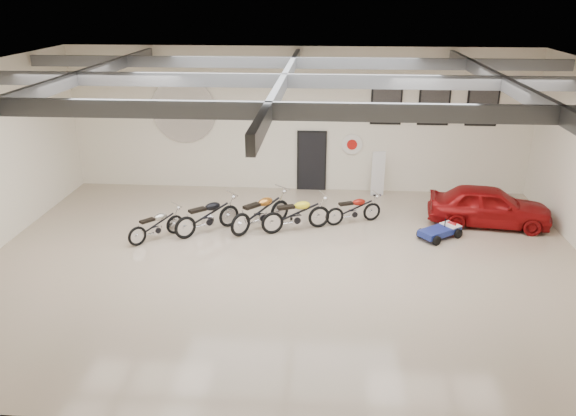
# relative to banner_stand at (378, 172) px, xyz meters

# --- Properties ---
(floor) EXTENTS (16.00, 12.00, 0.01)m
(floor) POSITION_rel_banner_stand_xyz_m (-2.82, -5.50, -0.84)
(floor) COLOR tan
(floor) RESTS_ON ground
(ceiling) EXTENTS (16.00, 12.00, 0.01)m
(ceiling) POSITION_rel_banner_stand_xyz_m (-2.82, -5.50, 4.16)
(ceiling) COLOR slate
(ceiling) RESTS_ON back_wall
(back_wall) EXTENTS (16.00, 0.02, 5.00)m
(back_wall) POSITION_rel_banner_stand_xyz_m (-2.82, 0.50, 1.66)
(back_wall) COLOR #EFE6CE
(back_wall) RESTS_ON floor
(ceiling_beams) EXTENTS (15.80, 11.80, 0.32)m
(ceiling_beams) POSITION_rel_banner_stand_xyz_m (-2.82, -5.50, 3.91)
(ceiling_beams) COLOR #595C60
(ceiling_beams) RESTS_ON ceiling
(door) EXTENTS (0.92, 0.08, 2.10)m
(door) POSITION_rel_banner_stand_xyz_m (-2.32, 0.45, 0.21)
(door) COLOR black
(door) RESTS_ON back_wall
(logo_plaque) EXTENTS (2.30, 0.06, 1.16)m
(logo_plaque) POSITION_rel_banner_stand_xyz_m (-6.82, 0.45, 1.96)
(logo_plaque) COLOR silver
(logo_plaque) RESTS_ON back_wall
(poster_left) EXTENTS (1.05, 0.08, 1.35)m
(poster_left) POSITION_rel_banner_stand_xyz_m (0.18, 0.46, 2.26)
(poster_left) COLOR black
(poster_left) RESTS_ON back_wall
(poster_mid) EXTENTS (1.05, 0.08, 1.35)m
(poster_mid) POSITION_rel_banner_stand_xyz_m (1.78, 0.46, 2.26)
(poster_mid) COLOR black
(poster_mid) RESTS_ON back_wall
(poster_right) EXTENTS (1.05, 0.08, 1.35)m
(poster_right) POSITION_rel_banner_stand_xyz_m (3.38, 0.46, 2.26)
(poster_right) COLOR black
(poster_right) RESTS_ON back_wall
(oil_sign) EXTENTS (0.72, 0.10, 0.72)m
(oil_sign) POSITION_rel_banner_stand_xyz_m (-0.92, 0.45, 0.86)
(oil_sign) COLOR white
(oil_sign) RESTS_ON back_wall
(banner_stand) EXTENTS (0.48, 0.27, 1.68)m
(banner_stand) POSITION_rel_banner_stand_xyz_m (0.00, 0.00, 0.00)
(banner_stand) COLOR white
(banner_stand) RESTS_ON floor
(motorcycle_silver) EXTENTS (1.59, 1.67, 0.92)m
(motorcycle_silver) POSITION_rel_banner_stand_xyz_m (-6.62, -4.24, -0.38)
(motorcycle_silver) COLOR silver
(motorcycle_silver) RESTS_ON floor
(motorcycle_black) EXTENTS (2.01, 1.88, 1.09)m
(motorcycle_black) POSITION_rel_banner_stand_xyz_m (-5.25, -3.63, -0.29)
(motorcycle_black) COLOR silver
(motorcycle_black) RESTS_ON floor
(motorcycle_gold) EXTENTS (2.00, 2.09, 1.15)m
(motorcycle_gold) POSITION_rel_banner_stand_xyz_m (-3.72, -3.26, -0.27)
(motorcycle_gold) COLOR silver
(motorcycle_gold) RESTS_ON floor
(motorcycle_yellow) EXTENTS (2.19, 1.43, 1.09)m
(motorcycle_yellow) POSITION_rel_banner_stand_xyz_m (-2.65, -3.31, -0.29)
(motorcycle_yellow) COLOR silver
(motorcycle_yellow) RESTS_ON floor
(motorcycle_red) EXTENTS (1.87, 1.21, 0.93)m
(motorcycle_red) POSITION_rel_banner_stand_xyz_m (-0.92, -2.60, -0.37)
(motorcycle_red) COLOR silver
(motorcycle_red) RESTS_ON floor
(go_kart) EXTENTS (1.68, 1.52, 0.57)m
(go_kart) POSITION_rel_banner_stand_xyz_m (1.64, -3.47, -0.55)
(go_kart) COLOR navy
(go_kart) RESTS_ON floor
(vintage_car) EXTENTS (1.91, 3.76, 1.23)m
(vintage_car) POSITION_rel_banner_stand_xyz_m (3.18, -2.42, -0.22)
(vintage_car) COLOR maroon
(vintage_car) RESTS_ON floor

